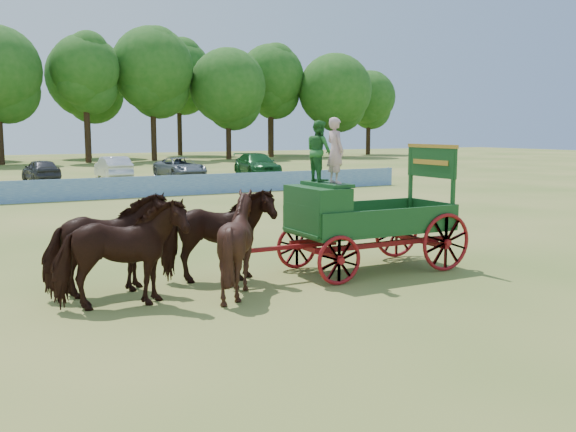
{
  "coord_description": "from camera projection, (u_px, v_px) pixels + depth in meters",
  "views": [
    {
      "loc": [
        -11.92,
        -13.57,
        3.35
      ],
      "look_at": [
        -4.78,
        -0.13,
        1.3
      ],
      "focal_mm": 40.0,
      "sensor_mm": 36.0,
      "label": 1
    }
  ],
  "objects": [
    {
      "name": "horse_wheel_left",
      "position": [
        238.0,
        243.0,
        13.11
      ],
      "size": [
        2.25,
        2.1,
        2.08
      ],
      "primitive_type": "imported",
      "rotation": [
        0.0,
        0.0,
        1.82
      ],
      "color": "black",
      "rests_on": "ground"
    },
    {
      "name": "horse_wheel_right",
      "position": [
        218.0,
        236.0,
        14.07
      ],
      "size": [
        2.65,
        1.64,
        2.08
      ],
      "primitive_type": "imported",
      "rotation": [
        0.0,
        0.0,
        1.35
      ],
      "color": "black",
      "rests_on": "ground"
    },
    {
      "name": "farm_dray",
      "position": [
        346.0,
        207.0,
        14.92
      ],
      "size": [
        5.99,
        2.0,
        3.62
      ],
      "color": "maroon",
      "rests_on": "ground"
    },
    {
      "name": "horse_lead_right",
      "position": [
        107.0,
        245.0,
        12.95
      ],
      "size": [
        2.57,
        1.38,
        2.08
      ],
      "primitive_type": "imported",
      "rotation": [
        0.0,
        0.0,
        1.68
      ],
      "color": "black",
      "rests_on": "ground"
    },
    {
      "name": "sponsor_banner",
      "position": [
        188.0,
        185.0,
        33.08
      ],
      "size": [
        26.0,
        0.08,
        1.05
      ],
      "primitive_type": "cube",
      "color": "#1E4EA6",
      "rests_on": "ground"
    },
    {
      "name": "horse_lead_left",
      "position": [
        120.0,
        254.0,
        11.99
      ],
      "size": [
        2.56,
        1.36,
        2.08
      ],
      "primitive_type": "imported",
      "rotation": [
        0.0,
        0.0,
        1.47
      ],
      "color": "black",
      "rests_on": "ground"
    },
    {
      "name": "ground",
      "position": [
        437.0,
        251.0,
        17.86
      ],
      "size": [
        160.0,
        160.0,
        0.0
      ],
      "primitive_type": "plane",
      "color": "#A9944C",
      "rests_on": "ground"
    },
    {
      "name": "treeline",
      "position": [
        34.0,
        73.0,
        67.2
      ],
      "size": [
        90.34,
        23.39,
        14.99
      ],
      "color": "#382314",
      "rests_on": "ground"
    },
    {
      "name": "parked_cars",
      "position": [
        24.0,
        171.0,
        40.39
      ],
      "size": [
        36.73,
        7.53,
        1.64
      ],
      "color": "silver",
      "rests_on": "ground"
    }
  ]
}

